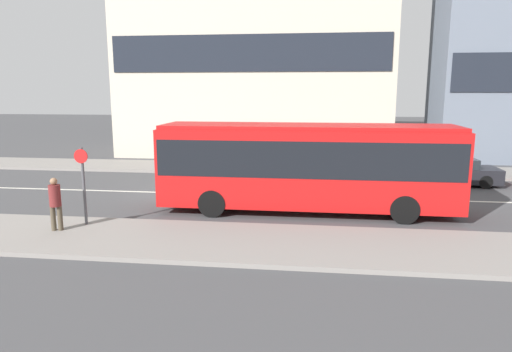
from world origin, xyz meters
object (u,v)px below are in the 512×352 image
Objects in this scene: parked_car_0 at (451,172)px; bus_stop_sign at (83,180)px; city_bus at (307,162)px; pedestrian_near_stop at (55,201)px.

bus_stop_sign reaches higher than parked_car_0.
parked_car_0 is (6.60, 5.75, -1.21)m from city_bus.
city_bus is 7.52m from bus_stop_sign.
city_bus is at bearing 22.98° from bus_stop_sign.
city_bus is 8.36m from pedestrian_near_stop.
parked_car_0 is at bearing 44.37° from city_bus.
pedestrian_near_stop is at bearing -150.63° from city_bus.
city_bus is at bearing -167.53° from pedestrian_near_stop.
bus_stop_sign is (-13.53, -8.68, 0.98)m from parked_car_0.
pedestrian_near_stop is at bearing -127.82° from bus_stop_sign.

